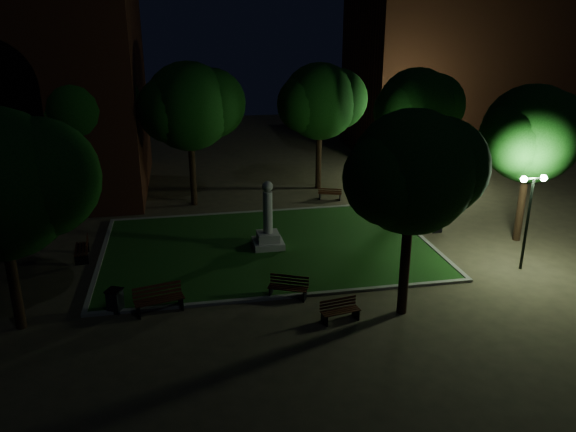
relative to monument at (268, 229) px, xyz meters
The scene contains 23 objects.
ground 2.22m from the monument, 90.00° to the right, with size 80.00×80.00×0.00m, color #473D2A.
lawn 0.92m from the monument, ahead, with size 15.00×10.00×0.08m, color #194212.
lawn_kerb 0.90m from the monument, ahead, with size 15.40×10.40×0.12m.
monument is the anchor object (origin of this frame).
building_far 25.95m from the monument, 45.00° to the left, with size 16.00×10.00×12.00m, color #502313.
tree_west 11.80m from the monument, 149.97° to the right, with size 6.15×5.02×7.74m.
tree_north_wl 9.16m from the monument, 113.21° to the left, with size 5.97×4.87×8.12m.
tree_north_er 11.23m from the monument, 62.44° to the left, with size 5.69×4.64×7.80m.
tree_ne 11.21m from the monument, 27.03° to the left, with size 5.29×4.32×7.80m.
tree_east 12.99m from the monument, ahead, with size 5.56×4.54×7.51m.
tree_se 9.17m from the monument, 60.30° to the right, with size 5.28×4.31×7.50m.
tree_nw 13.02m from the monument, 137.77° to the left, with size 6.23×5.09×8.31m.
lamppost_se 11.44m from the monument, 22.79° to the right, with size 1.18×0.28×4.19m.
lamppost_nw 15.64m from the monument, 142.41° to the left, with size 1.18×0.28×4.18m.
lamppost_ne 14.00m from the monument, 35.08° to the left, with size 1.18×0.28×4.36m.
bench_near_left 5.05m from the monument, 89.89° to the right, with size 1.62×1.12×0.84m.
bench_near_right 7.28m from the monument, 78.18° to the right, with size 1.49×0.73×0.78m.
bench_west_near 7.16m from the monument, 133.23° to the right, with size 1.89×1.03×0.99m.
bench_left_side 8.40m from the monument, behind, with size 0.76×1.71×0.91m.
bench_right_side 8.66m from the monument, ahead, with size 0.67×1.56×0.83m.
bench_far_side 8.22m from the monument, 54.37° to the left, with size 1.46×0.92×0.76m.
trash_bin 8.18m from the monument, 142.48° to the right, with size 0.70×0.70×0.91m.
bicycle 12.00m from the monument, 166.27° to the left, with size 0.64×1.84×0.96m, color black.
Camera 1 is at (-3.68, -22.23, 10.28)m, focal length 35.00 mm.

